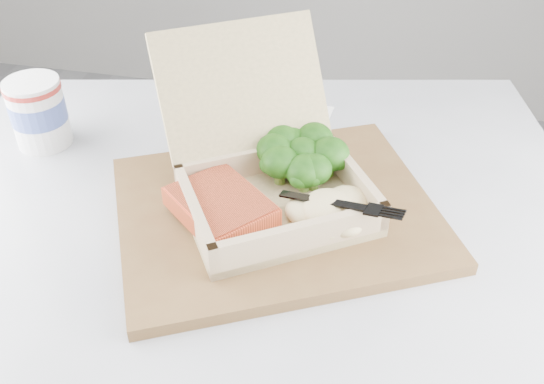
% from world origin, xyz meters
% --- Properties ---
extents(cafe_table, '(0.95, 0.95, 0.73)m').
position_xyz_m(cafe_table, '(-0.40, 0.34, 0.54)').
color(cafe_table, black).
rests_on(cafe_table, floor).
extents(serving_tray, '(0.44, 0.41, 0.02)m').
position_xyz_m(serving_tray, '(-0.40, 0.40, 0.74)').
color(serving_tray, brown).
rests_on(serving_tray, cafe_table).
extents(takeout_container, '(0.29, 0.31, 0.17)m').
position_xyz_m(takeout_container, '(-0.41, 0.42, 0.79)').
color(takeout_container, tan).
rests_on(takeout_container, serving_tray).
extents(salmon_fillet, '(0.14, 0.14, 0.02)m').
position_xyz_m(salmon_fillet, '(-0.45, 0.36, 0.77)').
color(salmon_fillet, '#E6552D').
rests_on(salmon_fillet, takeout_container).
extents(broccoli_pile, '(0.11, 0.11, 0.04)m').
position_xyz_m(broccoli_pile, '(-0.38, 0.46, 0.77)').
color(broccoli_pile, '#2B6C18').
rests_on(broccoli_pile, takeout_container).
extents(mashed_potatoes, '(0.09, 0.08, 0.03)m').
position_xyz_m(mashed_potatoes, '(-0.33, 0.38, 0.77)').
color(mashed_potatoes, beige).
rests_on(mashed_potatoes, takeout_container).
extents(plastic_fork, '(0.14, 0.05, 0.02)m').
position_xyz_m(plastic_fork, '(-0.36, 0.38, 0.78)').
color(plastic_fork, black).
rests_on(plastic_fork, mashed_potatoes).
extents(paper_cup, '(0.07, 0.07, 0.09)m').
position_xyz_m(paper_cup, '(-0.73, 0.49, 0.78)').
color(paper_cup, white).
rests_on(paper_cup, cafe_table).
extents(receipt, '(0.08, 0.14, 0.00)m').
position_xyz_m(receipt, '(-0.41, 0.60, 0.73)').
color(receipt, white).
rests_on(receipt, cafe_table).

